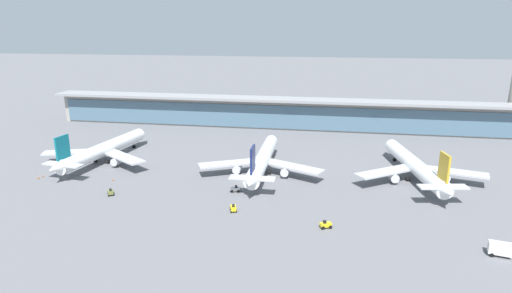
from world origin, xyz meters
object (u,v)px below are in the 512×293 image
Objects in this scene: service_truck_near_nose_yellow at (233,208)px; service_truck_under_wing_yellow at (326,225)px; safety_cone_charlie at (113,180)px; service_truck_mid_apron_olive at (111,192)px; service_truck_on_taxiway_white at (235,189)px; safety_cone_bravo at (43,176)px; airliner_right_stand at (415,166)px; airliner_left_stand at (103,150)px; service_truck_by_tail_grey at (504,250)px; airliner_centre_stand at (262,160)px; safety_cone_alpha at (38,178)px.

service_truck_under_wing_yellow is at bearing -12.93° from service_truck_near_nose_yellow.
service_truck_mid_apron_olive is at bearing -64.99° from safety_cone_charlie.
service_truck_mid_apron_olive is at bearing -166.08° from service_truck_on_taxiway_white.
service_truck_near_nose_yellow is at bearing -12.49° from safety_cone_bravo.
service_truck_near_nose_yellow is 70.75m from safety_cone_bravo.
service_truck_mid_apron_olive is at bearing -161.94° from airliner_right_stand.
safety_cone_bravo is at bearing 167.39° from service_truck_under_wing_yellow.
airliner_right_stand is 16.63× the size of service_truck_mid_apron_olive.
safety_cone_charlie is at bearing 2.06° from safety_cone_bravo.
service_truck_on_taxiway_white is 66.49m from safety_cone_bravo.
service_truck_under_wing_yellow is at bearing -124.72° from airliner_right_stand.
airliner_right_stand is (110.40, 0.60, 0.00)m from airliner_left_stand.
airliner_left_stand is at bearing 158.83° from service_truck_by_tail_grey.
airliner_left_stand is 17.15× the size of service_truck_near_nose_yellow.
safety_cone_bravo is (-11.67, -18.80, -4.35)m from airliner_left_stand.
safety_cone_bravo is (-132.57, 28.02, -1.37)m from service_truck_by_tail_grey.
service_truck_under_wing_yellow is 1.06× the size of service_truck_on_taxiway_white.
airliner_centre_stand is at bearing 19.33° from safety_cone_charlie.
airliner_right_stand is at bearing 33.22° from service_truck_near_nose_yellow.
airliner_left_stand reaches higher than safety_cone_charlie.
airliner_centre_stand is at bearing 13.56° from safety_cone_bravo.
airliner_left_stand is 22.55m from safety_cone_bravo.
airliner_right_stand is 98.94m from safety_cone_charlie.
airliner_left_stand is 34.94m from service_truck_mid_apron_olive.
safety_cone_bravo is at bearing -166.44° from airliner_centre_stand.
service_truck_mid_apron_olive is (-38.77, 4.79, 0.00)m from service_truck_near_nose_yellow.
service_truck_near_nose_yellow is 4.63× the size of safety_cone_alpha.
airliner_right_stand is 79.11× the size of safety_cone_bravo.
service_truck_mid_apron_olive is 1.07× the size of service_truck_on_taxiway_white.
airliner_centre_stand is 79.35× the size of safety_cone_alpha.
airliner_left_stand reaches higher than safety_cone_alpha.
service_truck_mid_apron_olive is at bearing 170.29° from service_truck_by_tail_grey.
service_truck_near_nose_yellow is 39.06m from service_truck_mid_apron_olive.
service_truck_on_taxiway_white is 4.45× the size of safety_cone_alpha.
service_truck_under_wing_yellow is at bearing -59.79° from airliner_centre_stand.
service_truck_by_tail_grey is (10.49, -47.43, -2.97)m from airliner_right_stand.
service_truck_near_nose_yellow reaches higher than safety_cone_bravo.
safety_cone_bravo is (-122.08, -19.40, -4.35)m from airliner_right_stand.
airliner_left_stand reaches higher than service_truck_mid_apron_olive.
safety_cone_bravo is at bearing 178.66° from service_truck_on_taxiway_white.
service_truck_under_wing_yellow is 96.38m from safety_cone_bravo.
service_truck_by_tail_grey is (63.50, -12.72, 0.82)m from service_truck_near_nose_yellow.
airliner_right_stand is 17.08× the size of service_truck_near_nose_yellow.
service_truck_near_nose_yellow is 14.00m from service_truck_on_taxiway_white.
airliner_centre_stand is 50.39m from airliner_right_stand.
airliner_left_stand is at bearing 59.88° from safety_cone_alpha.
service_truck_by_tail_grey is 10.88× the size of safety_cone_alpha.
safety_cone_alpha is at bearing 168.53° from service_truck_under_wing_yellow.
service_truck_under_wing_yellow and service_truck_mid_apron_olive have the same top height.
service_truck_under_wing_yellow is at bearing -9.37° from service_truck_mid_apron_olive.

